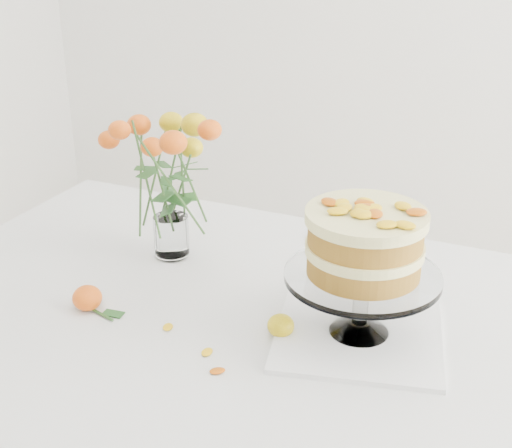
{
  "coord_description": "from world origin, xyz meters",
  "views": [
    {
      "loc": [
        0.47,
        -1.02,
        1.45
      ],
      "look_at": [
        -0.03,
        0.08,
        0.9
      ],
      "focal_mm": 50.0,
      "sensor_mm": 36.0,
      "label": 1
    }
  ],
  "objects": [
    {
      "name": "stray_petal_a",
      "position": [
        -0.12,
        -0.1,
        0.76
      ],
      "size": [
        0.03,
        0.02,
        0.0
      ],
      "primitive_type": "ellipsoid",
      "color": "yellow",
      "rests_on": "table"
    },
    {
      "name": "stray_petal_b",
      "position": [
        -0.02,
        -0.14,
        0.76
      ],
      "size": [
        0.03,
        0.02,
        0.0
      ],
      "primitive_type": "ellipsoid",
      "color": "yellow",
      "rests_on": "table"
    },
    {
      "name": "loose_rose_far",
      "position": [
        -0.29,
        -0.1,
        0.78
      ],
      "size": [
        0.1,
        0.06,
        0.05
      ],
      "rotation": [
        0.0,
        0.0,
        -0.29
      ],
      "color": "#DD4E0A",
      "rests_on": "table"
    },
    {
      "name": "cake_stand",
      "position": [
        0.2,
        0.02,
        0.93
      ],
      "size": [
        0.27,
        0.27,
        0.24
      ],
      "rotation": [
        0.0,
        0.0,
        0.26
      ],
      "color": "silver",
      "rests_on": "napkin"
    },
    {
      "name": "loose_rose_near",
      "position": [
        0.07,
        -0.04,
        0.78
      ],
      "size": [
        0.08,
        0.05,
        0.04
      ],
      "rotation": [
        0.0,
        0.0,
        -0.36
      ],
      "color": "gold",
      "rests_on": "table"
    },
    {
      "name": "table",
      "position": [
        0.0,
        0.0,
        0.67
      ],
      "size": [
        1.43,
        0.93,
        0.76
      ],
      "color": "tan",
      "rests_on": "ground"
    },
    {
      "name": "stray_petal_c",
      "position": [
        0.02,
        -0.18,
        0.76
      ],
      "size": [
        0.03,
        0.02,
        0.0
      ],
      "primitive_type": "ellipsoid",
      "color": "yellow",
      "rests_on": "table"
    },
    {
      "name": "napkin",
      "position": [
        0.2,
        0.02,
        0.76
      ],
      "size": [
        0.34,
        0.34,
        0.01
      ],
      "primitive_type": "cube",
      "rotation": [
        0.0,
        0.0,
        0.23
      ],
      "color": "white",
      "rests_on": "table"
    },
    {
      "name": "rose_vase",
      "position": [
        -0.26,
        0.15,
        0.97
      ],
      "size": [
        0.26,
        0.26,
        0.37
      ],
      "rotation": [
        0.0,
        0.0,
        -0.09
      ],
      "color": "silver",
      "rests_on": "table"
    }
  ]
}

